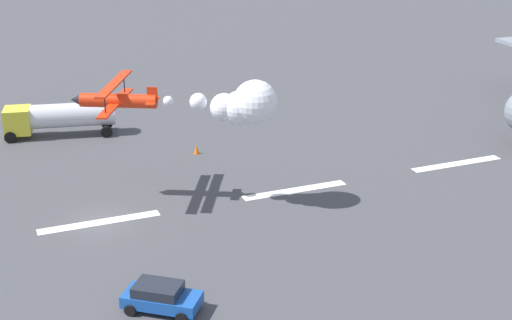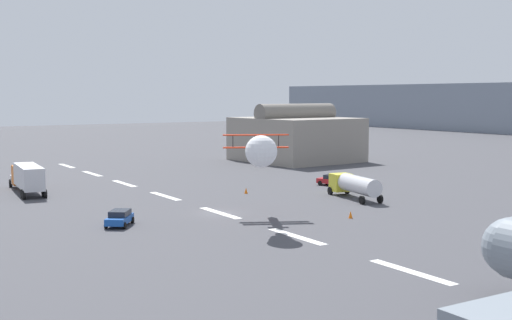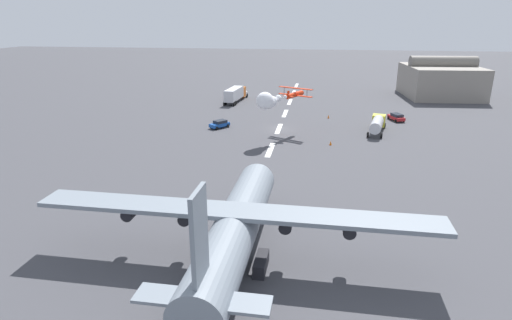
{
  "view_description": "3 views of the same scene",
  "coord_description": "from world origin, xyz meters",
  "px_view_note": "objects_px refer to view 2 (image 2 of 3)",
  "views": [
    {
      "loc": [
        -6.52,
        -43.8,
        21.08
      ],
      "look_at": [
        10.91,
        -0.46,
        2.99
      ],
      "focal_mm": 50.99,
      "sensor_mm": 36.0,
      "label": 1
    },
    {
      "loc": [
        62.11,
        -34.28,
        12.6
      ],
      "look_at": [
        2.39,
        3.07,
        5.75
      ],
      "focal_mm": 46.97,
      "sensor_mm": 36.0,
      "label": 2
    },
    {
      "loc": [
        79.92,
        7.73,
        20.69
      ],
      "look_at": [
        29.62,
        0.0,
        3.42
      ],
      "focal_mm": 29.48,
      "sensor_mm": 36.0,
      "label": 3
    }
  ],
  "objects_px": {
    "semi_truck_orange": "(27,177)",
    "traffic_cone_near": "(246,191)",
    "traffic_cone_far": "(351,215)",
    "airport_staff_sedan": "(333,180)",
    "fuel_tanker_truck": "(354,185)",
    "followme_car_yellow": "(120,218)",
    "stunt_biplane_red": "(260,151)"
  },
  "relations": [
    {
      "from": "followme_car_yellow",
      "to": "semi_truck_orange",
      "type": "bearing_deg",
      "value": -175.23
    },
    {
      "from": "fuel_tanker_truck",
      "to": "followme_car_yellow",
      "type": "height_order",
      "value": "fuel_tanker_truck"
    },
    {
      "from": "stunt_biplane_red",
      "to": "fuel_tanker_truck",
      "type": "relative_size",
      "value": 1.31
    },
    {
      "from": "fuel_tanker_truck",
      "to": "followme_car_yellow",
      "type": "bearing_deg",
      "value": -88.04
    },
    {
      "from": "semi_truck_orange",
      "to": "traffic_cone_far",
      "type": "xyz_separation_m",
      "value": [
        35.94,
        23.82,
        -1.74
      ]
    },
    {
      "from": "fuel_tanker_truck",
      "to": "traffic_cone_far",
      "type": "relative_size",
      "value": 12.9
    },
    {
      "from": "traffic_cone_near",
      "to": "traffic_cone_far",
      "type": "xyz_separation_m",
      "value": [
        20.48,
        0.16,
        0.0
      ]
    },
    {
      "from": "airport_staff_sedan",
      "to": "traffic_cone_near",
      "type": "xyz_separation_m",
      "value": [
        -0.08,
        -14.18,
        -0.44
      ]
    },
    {
      "from": "stunt_biplane_red",
      "to": "airport_staff_sedan",
      "type": "bearing_deg",
      "value": 128.55
    },
    {
      "from": "stunt_biplane_red",
      "to": "traffic_cone_near",
      "type": "bearing_deg",
      "value": 152.28
    },
    {
      "from": "semi_truck_orange",
      "to": "traffic_cone_far",
      "type": "distance_m",
      "value": 43.15
    },
    {
      "from": "semi_truck_orange",
      "to": "fuel_tanker_truck",
      "type": "height_order",
      "value": "semi_truck_orange"
    },
    {
      "from": "stunt_biplane_red",
      "to": "traffic_cone_far",
      "type": "height_order",
      "value": "stunt_biplane_red"
    },
    {
      "from": "followme_car_yellow",
      "to": "airport_staff_sedan",
      "type": "height_order",
      "value": "same"
    },
    {
      "from": "followme_car_yellow",
      "to": "traffic_cone_near",
      "type": "height_order",
      "value": "followme_car_yellow"
    },
    {
      "from": "traffic_cone_far",
      "to": "fuel_tanker_truck",
      "type": "bearing_deg",
      "value": 138.12
    },
    {
      "from": "traffic_cone_near",
      "to": "airport_staff_sedan",
      "type": "bearing_deg",
      "value": 89.67
    },
    {
      "from": "stunt_biplane_red",
      "to": "traffic_cone_near",
      "type": "relative_size",
      "value": 16.92
    },
    {
      "from": "stunt_biplane_red",
      "to": "traffic_cone_far",
      "type": "relative_size",
      "value": 16.92
    },
    {
      "from": "fuel_tanker_truck",
      "to": "stunt_biplane_red",
      "type": "bearing_deg",
      "value": -65.2
    },
    {
      "from": "semi_truck_orange",
      "to": "airport_staff_sedan",
      "type": "height_order",
      "value": "semi_truck_orange"
    },
    {
      "from": "semi_truck_orange",
      "to": "traffic_cone_near",
      "type": "distance_m",
      "value": 28.31
    },
    {
      "from": "stunt_biplane_red",
      "to": "traffic_cone_near",
      "type": "xyz_separation_m",
      "value": [
        -19.58,
        10.29,
        -6.91
      ]
    },
    {
      "from": "stunt_biplane_red",
      "to": "followme_car_yellow",
      "type": "height_order",
      "value": "stunt_biplane_red"
    },
    {
      "from": "followme_car_yellow",
      "to": "fuel_tanker_truck",
      "type": "bearing_deg",
      "value": 91.96
    },
    {
      "from": "followme_car_yellow",
      "to": "traffic_cone_far",
      "type": "bearing_deg",
      "value": 67.91
    },
    {
      "from": "airport_staff_sedan",
      "to": "fuel_tanker_truck",
      "type": "bearing_deg",
      "value": -26.29
    },
    {
      "from": "semi_truck_orange",
      "to": "airport_staff_sedan",
      "type": "xyz_separation_m",
      "value": [
        15.55,
        37.83,
        -1.3
      ]
    },
    {
      "from": "semi_truck_orange",
      "to": "traffic_cone_near",
      "type": "height_order",
      "value": "semi_truck_orange"
    },
    {
      "from": "stunt_biplane_red",
      "to": "followme_car_yellow",
      "type": "xyz_separation_m",
      "value": [
        -7.84,
        -11.1,
        -6.48
      ]
    },
    {
      "from": "semi_truck_orange",
      "to": "followme_car_yellow",
      "type": "distance_m",
      "value": 27.33
    },
    {
      "from": "stunt_biplane_red",
      "to": "airport_staff_sedan",
      "type": "relative_size",
      "value": 2.68
    }
  ]
}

